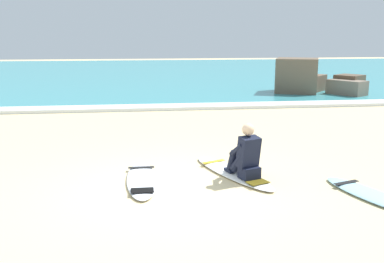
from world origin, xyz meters
The scene contains 8 objects.
ground_plane centered at (0.00, 0.00, 0.00)m, with size 80.00×80.00×0.00m, color beige.
sea centered at (0.00, 21.73, 0.05)m, with size 80.00×28.00×0.10m, color teal.
breaking_foam centered at (0.00, 8.03, 0.06)m, with size 80.00×0.90×0.11m, color white.
surfboard_main centered at (1.18, 0.67, 0.04)m, with size 1.35×2.35×0.08m.
surfer_seated centered at (1.33, 0.31, 0.44)m, with size 0.54×0.77×0.95m.
surfboard_spare_near centered at (-0.47, 0.49, 0.04)m, with size 0.52×2.06×0.08m.
surfboard_spare_far centered at (3.09, -0.73, 0.04)m, with size 1.07×1.95×0.08m.
rock_outcrop_distant centered at (6.80, 10.81, 0.62)m, with size 3.92×2.96×1.52m.
Camera 1 is at (-0.52, -6.77, 2.49)m, focal length 40.84 mm.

